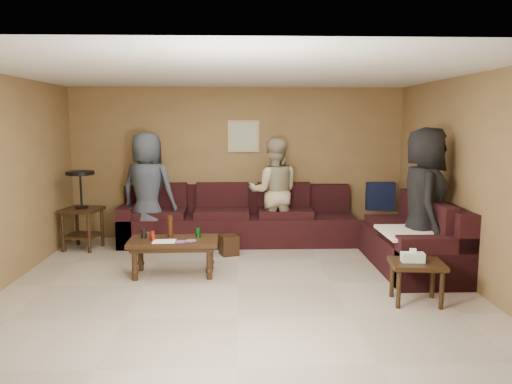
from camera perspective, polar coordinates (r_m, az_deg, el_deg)
room at (r=5.83m, az=-2.17°, el=5.25°), size 5.60×5.50×2.50m
sectional_sofa at (r=7.56m, az=4.11°, el=-4.32°), size 4.65×2.90×0.97m
coffee_table at (r=6.46m, az=-9.42°, el=-5.94°), size 1.13×0.58×0.75m
end_table_left at (r=8.05m, az=-19.28°, el=-1.80°), size 0.62×0.62×1.20m
side_table_right at (r=5.68m, az=17.83°, el=-8.19°), size 0.60×0.51×0.60m
waste_bin at (r=7.37m, az=-3.11°, el=-6.07°), size 0.31×0.31×0.29m
wall_art at (r=8.30m, az=-1.43°, el=6.39°), size 0.52×0.04×0.52m
person_left at (r=7.87m, az=-12.26°, el=0.22°), size 1.00×0.80×1.79m
person_middle at (r=7.86m, az=2.08°, el=0.03°), size 0.85×0.68×1.69m
person_right at (r=6.70m, az=18.68°, el=-1.01°), size 0.79×1.03×1.88m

